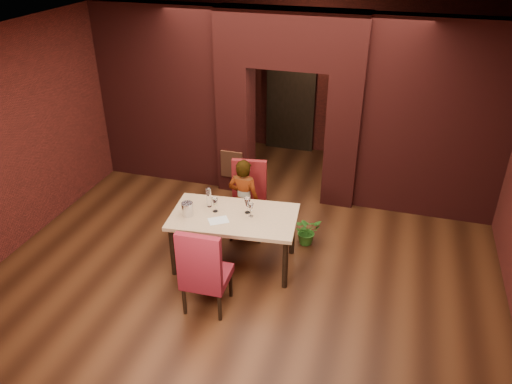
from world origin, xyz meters
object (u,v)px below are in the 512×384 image
wine_glass_a (215,205)px  potted_plant (307,231)px  chair_far (247,201)px  water_bottle (209,197)px  person_seated (244,200)px  chair_near (206,267)px  dining_table (234,240)px  wine_glass_c (251,210)px  wine_glass_b (247,206)px  wine_bucket (187,209)px

wine_glass_a → potted_plant: (1.18, 0.78, -0.70)m
chair_far → potted_plant: (0.95, 0.01, -0.37)m
water_bottle → potted_plant: bearing=27.1°
person_seated → potted_plant: (0.97, 0.12, -0.45)m
chair_near → person_seated: person_seated is taller
potted_plant → chair_near: bearing=-118.3°
dining_table → person_seated: size_ratio=1.30×
chair_far → wine_glass_c: chair_far is taller
chair_near → wine_glass_c: size_ratio=6.05×
potted_plant → wine_glass_a: bearing=-146.5°
person_seated → wine_glass_b: size_ratio=5.80×
wine_glass_b → potted_plant: size_ratio=0.52×
water_bottle → chair_far: bearing=61.5°
wine_glass_b → wine_bucket: bearing=-159.0°
wine_glass_a → wine_glass_b: wine_glass_b is taller
chair_near → wine_glass_c: chair_near is taller
wine_glass_b → potted_plant: bearing=43.0°
potted_plant → chair_far: bearing=-179.2°
chair_far → person_seated: person_seated is taller
wine_bucket → potted_plant: size_ratio=0.43×
chair_near → dining_table: bearing=-94.8°
dining_table → wine_glass_a: bearing=168.7°
chair_far → wine_bucket: bearing=-128.2°
wine_glass_a → wine_bucket: size_ratio=1.12×
chair_near → wine_glass_b: chair_near is taller
chair_far → wine_glass_c: (0.29, -0.75, 0.32)m
wine_glass_c → wine_bucket: 0.87m
wine_glass_b → wine_glass_c: (0.07, -0.08, -0.01)m
wine_bucket → water_bottle: water_bottle is taller
dining_table → wine_glass_b: 0.56m
wine_glass_b → potted_plant: (0.73, 0.68, -0.71)m
chair_near → wine_glass_b: size_ratio=5.29×
wine_bucket → water_bottle: (0.20, 0.31, 0.06)m
dining_table → wine_bucket: 0.81m
chair_near → water_bottle: size_ratio=4.03×
dining_table → wine_glass_a: size_ratio=8.02×
chair_near → water_bottle: 1.19m
chair_far → dining_table: bearing=-94.3°
chair_far → wine_glass_c: 0.86m
person_seated → wine_bucket: 1.04m
wine_glass_a → water_bottle: bearing=141.0°
wine_glass_a → person_seated: bearing=73.0°
chair_far → water_bottle: chair_far is taller
wine_glass_c → wine_glass_a: bearing=-177.9°
chair_near → potted_plant: chair_near is taller
chair_near → wine_bucket: chair_near is taller
wine_glass_a → wine_glass_c: size_ratio=1.07×
wine_glass_c → person_seated: bearing=115.8°
chair_far → potted_plant: chair_far is taller
wine_glass_c → potted_plant: (0.66, 0.76, -0.69)m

